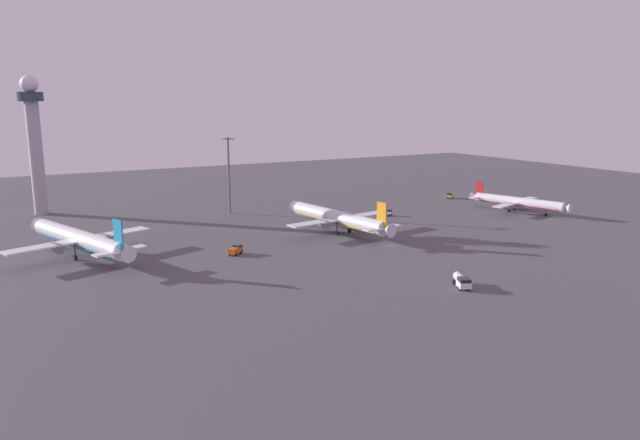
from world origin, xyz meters
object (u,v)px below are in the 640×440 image
object	(u,v)px
fuel_truck	(462,281)
apron_light_west	(229,170)
control_tower	(34,136)
maintenance_van	(236,250)
airplane_terminal_side	(517,202)
pushback_tug	(389,213)
airplane_far_stand	(339,218)
airplane_taxiway_distant	(80,239)
cargo_loader	(450,195)

from	to	relation	value
fuel_truck	apron_light_west	world-z (taller)	apron_light_west
control_tower	fuel_truck	xyz separation A→B (m)	(69.46, -128.97, -24.78)
control_tower	apron_light_west	bearing A→B (deg)	-28.08
maintenance_van	airplane_terminal_side	bearing A→B (deg)	53.71
airplane_terminal_side	pushback_tug	xyz separation A→B (m)	(-42.37, 15.92, -2.39)
fuel_truck	airplane_far_stand	bearing A→B (deg)	-68.49
apron_light_west	maintenance_van	bearing A→B (deg)	-108.98
control_tower	fuel_truck	distance (m)	148.57
airplane_taxiway_distant	maintenance_van	distance (m)	37.89
airplane_far_stand	maintenance_van	size ratio (longest dim) A/B	9.97
airplane_far_stand	maintenance_van	world-z (taller)	airplane_far_stand
airplane_far_stand	airplane_terminal_side	bearing A→B (deg)	-10.11
fuel_truck	maintenance_van	distance (m)	56.35
fuel_truck	airplane_taxiway_distant	bearing A→B (deg)	-18.88
airplane_taxiway_distant	pushback_tug	distance (m)	96.78
control_tower	airplane_far_stand	bearing A→B (deg)	-45.17
airplane_taxiway_distant	maintenance_van	bearing A→B (deg)	-45.25
airplane_far_stand	pushback_tug	world-z (taller)	airplane_far_stand
airplane_far_stand	pushback_tug	size ratio (longest dim) A/B	12.44
apron_light_west	airplane_taxiway_distant	bearing A→B (deg)	-145.55
airplane_terminal_side	cargo_loader	distance (m)	33.12
control_tower	cargo_loader	xyz separation A→B (m)	(142.68, -42.85, -24.97)
airplane_taxiway_distant	pushback_tug	size ratio (longest dim) A/B	12.55
airplane_far_stand	cargo_loader	bearing A→B (deg)	15.63
airplane_far_stand	fuel_truck	size ratio (longest dim) A/B	6.71
control_tower	pushback_tug	xyz separation A→B (m)	(100.89, -59.97, -25.08)
pushback_tug	apron_light_west	size ratio (longest dim) A/B	0.14
fuel_truck	maintenance_van	world-z (taller)	fuel_truck
airplane_far_stand	cargo_loader	distance (m)	76.07
maintenance_van	apron_light_west	xyz separation A→B (m)	(17.90, 52.04, 13.54)
airplane_terminal_side	apron_light_west	size ratio (longest dim) A/B	1.35
control_tower	fuel_truck	size ratio (longest dim) A/B	6.94
cargo_loader	apron_light_west	bearing A→B (deg)	39.99
airplane_far_stand	airplane_taxiway_distant	bearing A→B (deg)	165.07
fuel_truck	cargo_loader	world-z (taller)	fuel_truck
airplane_taxiway_distant	apron_light_west	world-z (taller)	apron_light_west
airplane_far_stand	cargo_loader	xyz separation A→B (m)	(69.50, 30.77, -3.12)
fuel_truck	maintenance_van	xyz separation A→B (m)	(-31.16, 46.95, -0.19)
airplane_taxiway_distant	fuel_truck	xyz separation A→B (m)	(65.13, -63.42, -3.10)
pushback_tug	maintenance_van	world-z (taller)	maintenance_van
maintenance_van	apron_light_west	size ratio (longest dim) A/B	0.17
airplane_far_stand	fuel_truck	bearing A→B (deg)	-102.09
apron_light_west	pushback_tug	bearing A→B (deg)	-33.86
airplane_taxiway_distant	airplane_terminal_side	bearing A→B (deg)	-23.64
fuel_truck	cargo_loader	distance (m)	113.04
cargo_loader	apron_light_west	distance (m)	88.47
airplane_far_stand	maintenance_van	bearing A→B (deg)	-174.71
control_tower	pushback_tug	distance (m)	120.02
control_tower	pushback_tug	bearing A→B (deg)	-30.73
airplane_far_stand	pushback_tug	distance (m)	31.06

